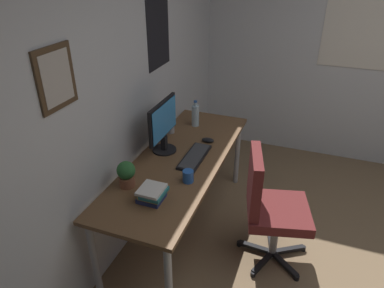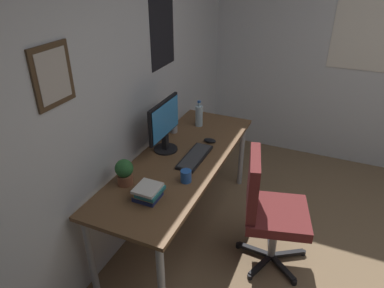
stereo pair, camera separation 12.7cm
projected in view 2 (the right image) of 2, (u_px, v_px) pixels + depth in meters
The scene contains 11 objects.
wall_back at pixel (112, 95), 2.50m from camera, with size 4.40×0.10×2.60m.
desk at pixel (181, 166), 2.87m from camera, with size 1.87×0.67×0.73m.
office_chair at pixel (267, 206), 2.62m from camera, with size 0.58×0.58×0.95m.
monitor at pixel (164, 124), 2.84m from camera, with size 0.46×0.20×0.43m.
keyboard at pixel (195, 157), 2.82m from camera, with size 0.43×0.15×0.03m.
computer_mouse at pixel (210, 140), 3.06m from camera, with size 0.06×0.11×0.04m.
water_bottle at pixel (199, 115), 3.31m from camera, with size 0.07×0.07×0.25m.
coffee_mug_near at pixel (186, 176), 2.53m from camera, with size 0.12×0.08×0.09m.
potted_plant at pixel (124, 171), 2.47m from camera, with size 0.13×0.13×0.20m.
pen_cup at pixel (174, 127), 3.22m from camera, with size 0.07×0.07×0.20m.
book_stack_left at pixel (149, 192), 2.34m from camera, with size 0.18×0.17×0.10m.
Camera 2 is at (-1.93, 0.68, 2.19)m, focal length 32.88 mm.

